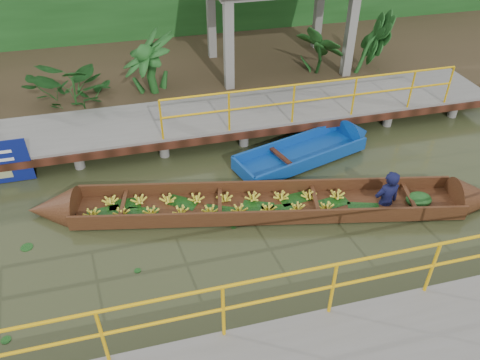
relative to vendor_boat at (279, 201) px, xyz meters
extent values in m
plane|color=#2E361B|center=(-1.08, -0.09, -0.21)|extent=(80.00, 80.00, 0.00)
cube|color=#372C1B|center=(-1.08, 7.41, 0.01)|extent=(30.00, 8.00, 0.45)
cube|color=slate|center=(-1.08, 3.41, 0.29)|extent=(16.00, 2.00, 0.15)
cube|color=black|center=(-1.08, 2.41, 0.21)|extent=(16.00, 0.12, 0.18)
cylinder|color=yellow|center=(1.67, 2.46, 1.36)|extent=(7.50, 0.05, 0.05)
cylinder|color=yellow|center=(1.67, 2.46, 0.91)|extent=(7.50, 0.05, 0.05)
cylinder|color=yellow|center=(1.67, 2.46, 0.86)|extent=(0.05, 0.05, 1.00)
cylinder|color=slate|center=(-5.08, 2.61, 0.01)|extent=(0.24, 0.24, 0.55)
cylinder|color=slate|center=(-5.08, 4.21, 0.01)|extent=(0.24, 0.24, 0.55)
cylinder|color=slate|center=(-3.08, 2.61, 0.01)|extent=(0.24, 0.24, 0.55)
cylinder|color=slate|center=(-3.08, 4.21, 0.01)|extent=(0.24, 0.24, 0.55)
cylinder|color=slate|center=(-1.08, 2.61, 0.01)|extent=(0.24, 0.24, 0.55)
cylinder|color=slate|center=(-1.08, 4.21, 0.01)|extent=(0.24, 0.24, 0.55)
cylinder|color=slate|center=(0.92, 2.61, 0.01)|extent=(0.24, 0.24, 0.55)
cylinder|color=slate|center=(0.92, 4.21, 0.01)|extent=(0.24, 0.24, 0.55)
cylinder|color=slate|center=(2.92, 2.61, 0.01)|extent=(0.24, 0.24, 0.55)
cylinder|color=slate|center=(2.92, 4.21, 0.01)|extent=(0.24, 0.24, 0.55)
cylinder|color=slate|center=(4.92, 2.61, 0.01)|extent=(0.24, 0.24, 0.55)
cylinder|color=slate|center=(4.92, 4.21, 0.01)|extent=(0.24, 0.24, 0.55)
cylinder|color=slate|center=(-1.08, 2.61, 0.01)|extent=(0.24, 0.24, 0.55)
cylinder|color=yellow|center=(-0.08, -3.14, 1.44)|extent=(10.00, 0.05, 0.05)
cylinder|color=yellow|center=(-0.08, -3.14, 0.99)|extent=(10.00, 0.05, 0.05)
cylinder|color=yellow|center=(-0.08, -3.14, 0.94)|extent=(0.05, 0.05, 1.00)
cube|color=slate|center=(0.12, 5.01, 1.39)|extent=(0.25, 0.25, 2.80)
cube|color=slate|center=(3.72, 5.01, 1.39)|extent=(0.25, 0.25, 2.80)
cube|color=slate|center=(0.12, 7.41, 1.39)|extent=(0.25, 0.25, 2.80)
cube|color=slate|center=(3.72, 7.41, 1.39)|extent=(0.25, 0.25, 2.80)
cube|color=#3B1E10|center=(-0.24, 0.05, -0.15)|extent=(8.01, 2.63, 0.06)
cube|color=#3B1E10|center=(-0.13, 0.54, -0.01)|extent=(7.82, 1.72, 0.34)
cube|color=#3B1E10|center=(-0.34, -0.44, -0.01)|extent=(7.82, 1.72, 0.34)
cone|color=#3B1E10|center=(-4.58, 0.97, -0.07)|extent=(1.17, 1.14, 0.96)
cone|color=#3B1E10|center=(4.11, -0.87, -0.07)|extent=(1.17, 1.14, 0.96)
ellipsoid|color=#154014|center=(2.89, -0.61, -0.05)|extent=(0.64, 0.55, 0.26)
imported|color=#0E1134|center=(2.20, -0.47, 0.67)|extent=(0.59, 0.40, 1.59)
cube|color=#0D3E96|center=(1.05, 1.60, -0.10)|extent=(3.36, 1.85, 0.11)
cube|color=#0D3E96|center=(0.92, 2.06, 0.02)|extent=(3.10, 0.98, 0.32)
cube|color=#0D3E96|center=(1.19, 1.13, 0.02)|extent=(3.10, 0.98, 0.32)
cube|color=#0D3E96|center=(-0.49, 1.13, 0.02)|extent=(0.34, 0.94, 0.32)
cone|color=#0D3E96|center=(2.80, 2.12, -0.04)|extent=(0.87, 1.05, 0.90)
cube|color=black|center=(0.54, 1.44, 0.07)|extent=(0.38, 0.95, 0.05)
imported|color=#154014|center=(-4.05, 5.21, 0.91)|extent=(1.07, 1.07, 1.34)
imported|color=#154014|center=(-2.05, 5.21, 0.91)|extent=(1.07, 1.07, 1.34)
imported|color=#154014|center=(2.95, 5.21, 0.91)|extent=(1.07, 1.07, 1.34)
imported|color=#154014|center=(4.45, 5.21, 0.91)|extent=(1.07, 1.07, 1.34)
camera|label=1|loc=(-2.65, -7.08, 6.17)|focal=35.00mm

